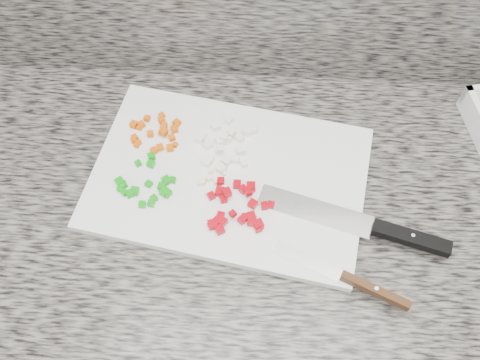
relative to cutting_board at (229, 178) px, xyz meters
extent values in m
cube|color=silver|center=(0.09, -0.05, -0.48)|extent=(3.92, 0.62, 0.86)
cube|color=#66625A|center=(0.09, -0.05, -0.03)|extent=(3.96, 0.64, 0.04)
cube|color=white|center=(0.00, 0.00, 0.00)|extent=(0.50, 0.38, 0.02)
cube|color=#D55504|center=(-0.13, 0.12, 0.01)|extent=(0.01, 0.01, 0.01)
cube|color=#D55504|center=(-0.13, 0.04, 0.01)|extent=(0.01, 0.01, 0.01)
cube|color=#D55504|center=(-0.14, 0.07, 0.01)|extent=(0.01, 0.01, 0.01)
cube|color=#D55504|center=(-0.17, 0.07, 0.01)|extent=(0.01, 0.01, 0.01)
cube|color=#D55504|center=(-0.10, 0.09, 0.01)|extent=(0.02, 0.02, 0.01)
cube|color=#D55504|center=(-0.12, 0.09, 0.02)|extent=(0.01, 0.01, 0.01)
cube|color=#D55504|center=(-0.12, 0.10, 0.01)|extent=(0.01, 0.01, 0.01)
cube|color=#D55504|center=(-0.16, 0.05, 0.01)|extent=(0.01, 0.01, 0.01)
cube|color=#D55504|center=(-0.10, 0.07, 0.01)|extent=(0.01, 0.01, 0.01)
cube|color=#D55504|center=(-0.17, 0.06, 0.01)|extent=(0.01, 0.01, 0.01)
cube|color=#D55504|center=(-0.10, 0.05, 0.01)|extent=(0.01, 0.01, 0.01)
cube|color=#D55504|center=(-0.16, 0.06, 0.01)|extent=(0.01, 0.01, 0.01)
cube|color=#D55504|center=(-0.16, 0.09, 0.01)|extent=(0.01, 0.01, 0.01)
cube|color=#D55504|center=(-0.16, 0.09, 0.01)|extent=(0.01, 0.01, 0.01)
cube|color=#D55504|center=(-0.15, 0.11, 0.01)|extent=(0.01, 0.01, 0.01)
cube|color=#D55504|center=(-0.12, 0.05, 0.01)|extent=(0.01, 0.01, 0.01)
cube|color=#D55504|center=(-0.10, 0.10, 0.01)|extent=(0.02, 0.02, 0.01)
cube|color=#D55504|center=(-0.12, 0.08, 0.02)|extent=(0.01, 0.01, 0.01)
cube|color=#D55504|center=(-0.12, 0.07, 0.02)|extent=(0.01, 0.01, 0.01)
cube|color=#D55504|center=(-0.12, 0.08, 0.01)|extent=(0.01, 0.01, 0.01)
cube|color=#D55504|center=(-0.17, 0.09, 0.01)|extent=(0.01, 0.01, 0.01)
cube|color=#D55504|center=(-0.10, 0.05, 0.01)|extent=(0.01, 0.01, 0.01)
cube|color=#D55504|center=(-0.13, 0.10, 0.01)|extent=(0.01, 0.01, 0.01)
cube|color=white|center=(0.02, 0.02, 0.01)|extent=(0.01, 0.01, 0.01)
cube|color=white|center=(0.04, 0.09, 0.01)|extent=(0.01, 0.01, 0.01)
cube|color=white|center=(0.02, 0.07, 0.01)|extent=(0.02, 0.02, 0.01)
cube|color=white|center=(-0.01, 0.01, 0.01)|extent=(0.02, 0.02, 0.01)
cube|color=white|center=(0.03, 0.09, 0.01)|extent=(0.01, 0.01, 0.01)
cube|color=white|center=(-0.01, 0.01, 0.01)|extent=(0.02, 0.02, 0.01)
cube|color=white|center=(0.02, 0.05, 0.01)|extent=(0.02, 0.02, 0.01)
cube|color=white|center=(-0.01, 0.11, 0.01)|extent=(0.02, 0.02, 0.01)
cube|color=white|center=(-0.01, 0.07, 0.01)|extent=(0.02, 0.02, 0.01)
cube|color=white|center=(-0.02, 0.06, 0.01)|extent=(0.02, 0.02, 0.01)
cube|color=white|center=(-0.05, 0.08, 0.01)|extent=(0.01, 0.01, 0.01)
cube|color=white|center=(-0.05, 0.07, 0.01)|extent=(0.02, 0.02, 0.01)
cube|color=white|center=(-0.03, 0.09, 0.01)|extent=(0.02, 0.02, 0.01)
cube|color=white|center=(-0.01, 0.07, 0.02)|extent=(0.02, 0.02, 0.01)
cube|color=white|center=(-0.02, 0.04, 0.02)|extent=(0.01, 0.01, 0.01)
cube|color=white|center=(0.00, 0.08, 0.02)|extent=(0.02, 0.02, 0.01)
cube|color=white|center=(0.03, 0.09, 0.01)|extent=(0.01, 0.01, 0.01)
cube|color=white|center=(-0.01, 0.02, 0.01)|extent=(0.02, 0.02, 0.01)
cube|color=white|center=(-0.04, 0.06, 0.01)|extent=(0.02, 0.02, 0.01)
cube|color=white|center=(-0.03, 0.03, 0.01)|extent=(0.01, 0.01, 0.01)
cube|color=white|center=(-0.04, 0.02, 0.01)|extent=(0.02, 0.02, 0.01)
cube|color=white|center=(-0.04, 0.02, 0.01)|extent=(0.01, 0.01, 0.01)
cube|color=white|center=(0.01, 0.03, 0.01)|extent=(0.01, 0.01, 0.01)
cube|color=white|center=(-0.05, 0.07, 0.01)|extent=(0.01, 0.01, 0.01)
cube|color=#0E9A0E|center=(-0.10, -0.04, 0.01)|extent=(0.02, 0.02, 0.01)
cube|color=#0E9A0E|center=(-0.13, 0.03, 0.01)|extent=(0.02, 0.02, 0.01)
cube|color=#0E9A0E|center=(-0.17, -0.04, 0.01)|extent=(0.01, 0.01, 0.01)
cube|color=#0E9A0E|center=(-0.11, -0.03, 0.01)|extent=(0.01, 0.01, 0.01)
cube|color=#0E9A0E|center=(-0.09, -0.02, 0.01)|extent=(0.01, 0.01, 0.01)
cube|color=#0E9A0E|center=(-0.13, -0.03, 0.01)|extent=(0.01, 0.01, 0.01)
cube|color=#0E9A0E|center=(-0.13, 0.01, 0.01)|extent=(0.01, 0.01, 0.01)
cube|color=#0E9A0E|center=(-0.12, -0.06, 0.01)|extent=(0.01, 0.01, 0.01)
cube|color=#0E9A0E|center=(-0.15, -0.04, 0.01)|extent=(0.01, 0.01, 0.01)
cube|color=#0E9A0E|center=(-0.10, -0.02, 0.01)|extent=(0.02, 0.02, 0.01)
cube|color=#0E9A0E|center=(-0.13, -0.06, 0.01)|extent=(0.01, 0.01, 0.01)
cube|color=#0E9A0E|center=(-0.17, -0.03, 0.01)|extent=(0.01, 0.01, 0.01)
cube|color=#0E9A0E|center=(-0.10, -0.04, 0.01)|extent=(0.02, 0.02, 0.01)
cube|color=#0E9A0E|center=(-0.12, -0.05, 0.01)|extent=(0.01, 0.01, 0.01)
cube|color=#0E9A0E|center=(-0.15, 0.01, 0.01)|extent=(0.01, 0.01, 0.01)
cube|color=#0E9A0E|center=(-0.16, -0.05, 0.01)|extent=(0.02, 0.02, 0.01)
cube|color=#0E9A0E|center=(-0.17, -0.04, 0.01)|extent=(0.01, 0.01, 0.01)
cube|color=#0E9A0E|center=(-0.18, -0.03, 0.01)|extent=(0.02, 0.02, 0.01)
cube|color=#AE020E|center=(-0.02, -0.10, 0.01)|extent=(0.02, 0.02, 0.01)
cube|color=#AE020E|center=(0.03, -0.08, 0.01)|extent=(0.02, 0.02, 0.01)
cube|color=#AE020E|center=(0.02, -0.02, 0.01)|extent=(0.01, 0.01, 0.01)
cube|color=#AE020E|center=(0.03, -0.04, 0.02)|extent=(0.01, 0.01, 0.01)
cube|color=#AE020E|center=(0.04, -0.02, 0.01)|extent=(0.01, 0.01, 0.01)
cube|color=#AE020E|center=(0.04, -0.06, 0.01)|extent=(0.02, 0.02, 0.01)
cube|color=#AE020E|center=(0.00, -0.04, 0.02)|extent=(0.02, 0.02, 0.01)
cube|color=#AE020E|center=(-0.01, -0.04, 0.01)|extent=(0.02, 0.02, 0.01)
cube|color=#AE020E|center=(0.05, -0.09, 0.01)|extent=(0.02, 0.02, 0.01)
cube|color=#AE020E|center=(0.04, -0.09, 0.01)|extent=(0.01, 0.01, 0.01)
cube|color=#AE020E|center=(0.03, -0.03, 0.01)|extent=(0.02, 0.02, 0.01)
cube|color=#AE020E|center=(0.04, -0.08, 0.01)|extent=(0.02, 0.02, 0.01)
cube|color=#AE020E|center=(-0.01, -0.09, 0.01)|extent=(0.02, 0.02, 0.01)
cube|color=#AE020E|center=(0.04, -0.03, 0.01)|extent=(0.01, 0.01, 0.01)
cube|color=#AE020E|center=(0.05, -0.10, 0.01)|extent=(0.01, 0.01, 0.01)
cube|color=#AE020E|center=(0.06, -0.06, 0.01)|extent=(0.01, 0.01, 0.01)
cube|color=#AE020E|center=(-0.01, -0.05, 0.01)|extent=(0.01, 0.01, 0.01)
cube|color=#AE020E|center=(0.07, -0.06, 0.01)|extent=(0.01, 0.01, 0.01)
cube|color=#AE020E|center=(-0.02, -0.10, 0.01)|extent=(0.02, 0.02, 0.01)
cube|color=#AE020E|center=(-0.01, -0.08, 0.01)|extent=(0.01, 0.01, 0.01)
cube|color=#AE020E|center=(0.00, -0.09, 0.01)|extent=(0.02, 0.02, 0.01)
cube|color=#AE020E|center=(0.03, -0.08, 0.01)|extent=(0.01, 0.01, 0.01)
cube|color=#AE020E|center=(-0.01, -0.10, 0.01)|extent=(0.02, 0.02, 0.01)
cube|color=#AE020E|center=(0.01, -0.08, 0.02)|extent=(0.01, 0.01, 0.01)
cube|color=#AE020E|center=(-0.01, -0.02, 0.01)|extent=(0.01, 0.01, 0.01)
cube|color=#AE020E|center=(-0.03, -0.04, 0.01)|extent=(0.01, 0.01, 0.01)
cube|color=#F7E9BF|center=(-0.02, -0.01, 0.01)|extent=(0.01, 0.01, 0.01)
cube|color=#F7E9BF|center=(0.00, -0.03, 0.01)|extent=(0.01, 0.01, 0.01)
cube|color=#F7E9BF|center=(-0.01, -0.03, 0.01)|extent=(0.01, 0.01, 0.01)
cube|color=#F7E9BF|center=(-0.03, -0.04, 0.01)|extent=(0.01, 0.01, 0.01)
cube|color=#F7E9BF|center=(-0.04, -0.01, 0.01)|extent=(0.01, 0.01, 0.01)
cube|color=#F7E9BF|center=(-0.05, -0.02, 0.01)|extent=(0.01, 0.01, 0.01)
cube|color=#F7E9BF|center=(-0.03, -0.01, 0.01)|extent=(0.01, 0.01, 0.01)
cube|color=#F7E9BF|center=(-0.04, -0.02, 0.01)|extent=(0.01, 0.01, 0.01)
cube|color=#F7E9BF|center=(-0.01, 0.00, 0.01)|extent=(0.01, 0.01, 0.01)
cube|color=#F7E9BF|center=(-0.03, 0.00, 0.01)|extent=(0.01, 0.01, 0.01)
cube|color=silver|center=(0.14, -0.06, 0.01)|extent=(0.19, 0.09, 0.00)
cube|color=black|center=(0.29, -0.10, 0.02)|extent=(0.12, 0.06, 0.02)
cylinder|color=silver|center=(0.29, -0.10, 0.02)|extent=(0.01, 0.01, 0.00)
cube|color=silver|center=(0.13, -0.15, 0.01)|extent=(0.11, 0.06, 0.00)
cube|color=#452611|center=(0.23, -0.19, 0.02)|extent=(0.10, 0.05, 0.02)
cylinder|color=silver|center=(0.23, -0.19, 0.02)|extent=(0.01, 0.01, 0.00)
camera|label=1|loc=(0.04, -0.46, 0.77)|focal=40.00mm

